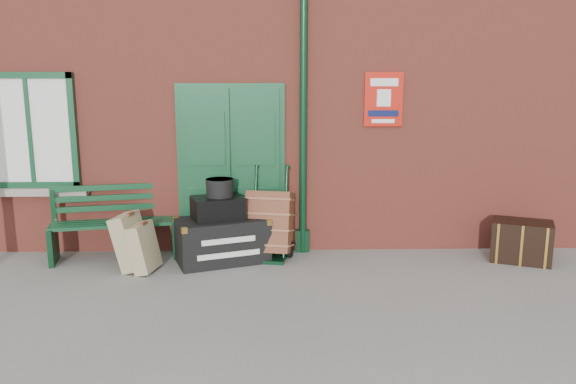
{
  "coord_description": "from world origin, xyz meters",
  "views": [
    {
      "loc": [
        0.28,
        -5.9,
        2.33
      ],
      "look_at": [
        0.43,
        0.6,
        1.0
      ],
      "focal_mm": 35.0,
      "sensor_mm": 36.0,
      "label": 1
    }
  ],
  "objects_px": {
    "bench": "(114,220)",
    "porter_trolley": "(270,223)",
    "houdini_trunk": "(222,240)",
    "dark_trunk": "(521,241)"
  },
  "relations": [
    {
      "from": "bench",
      "to": "porter_trolley",
      "type": "distance_m",
      "value": 2.04
    },
    {
      "from": "houdini_trunk",
      "to": "dark_trunk",
      "type": "bearing_deg",
      "value": -20.87
    },
    {
      "from": "bench",
      "to": "porter_trolley",
      "type": "bearing_deg",
      "value": -13.66
    },
    {
      "from": "bench",
      "to": "porter_trolley",
      "type": "xyz_separation_m",
      "value": [
        2.04,
        -0.07,
        -0.03
      ]
    },
    {
      "from": "porter_trolley",
      "to": "dark_trunk",
      "type": "distance_m",
      "value": 3.26
    },
    {
      "from": "houdini_trunk",
      "to": "porter_trolley",
      "type": "height_order",
      "value": "porter_trolley"
    },
    {
      "from": "porter_trolley",
      "to": "dark_trunk",
      "type": "relative_size",
      "value": 1.63
    },
    {
      "from": "houdini_trunk",
      "to": "porter_trolley",
      "type": "bearing_deg",
      "value": -5.53
    },
    {
      "from": "bench",
      "to": "houdini_trunk",
      "type": "xyz_separation_m",
      "value": [
        1.43,
        -0.23,
        -0.21
      ]
    },
    {
      "from": "porter_trolley",
      "to": "dark_trunk",
      "type": "bearing_deg",
      "value": 7.07
    }
  ]
}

